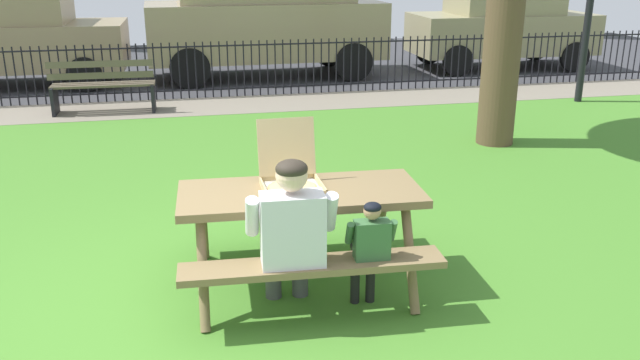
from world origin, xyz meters
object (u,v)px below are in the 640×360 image
parked_car_left (2,33)px  adult_at_table (291,232)px  parked_car_center (265,12)px  picnic_table_foreground (301,212)px  child_at_table (369,246)px  parked_car_right (502,21)px  park_bench_center (103,87)px  pizza_box_open (291,175)px

parked_car_left → adult_at_table: bearing=-68.5°
adult_at_table → parked_car_center: 9.78m
picnic_table_foreground → child_at_table: size_ratio=2.15×
adult_at_table → parked_car_right: bearing=56.7°
parked_car_right → parked_car_left: bearing=180.0°
picnic_table_foreground → park_bench_center: bearing=107.2°
parked_car_center → park_bench_center: bearing=-137.3°
parked_car_left → park_bench_center: bearing=-54.1°
picnic_table_foreground → parked_car_right: bearing=56.0°
picnic_table_foreground → pizza_box_open: pizza_box_open is taller
parked_car_left → parked_car_right: (10.19, -0.00, 0.01)m
child_at_table → parked_car_center: 9.79m
pizza_box_open → parked_car_center: (1.06, 9.11, 0.44)m
picnic_table_foreground → pizza_box_open: size_ratio=3.72×
parked_car_center → parked_car_right: size_ratio=1.21×
adult_at_table → child_at_table: adult_at_table is taller
adult_at_table → picnic_table_foreground: bearing=72.2°
picnic_table_foreground → parked_car_right: parked_car_right is taller
picnic_table_foreground → parked_car_center: 9.27m
adult_at_table → parked_car_right: size_ratio=0.30×
pizza_box_open → parked_car_right: size_ratio=0.13×
picnic_table_foreground → adult_at_table: size_ratio=1.57×
child_at_table → parked_car_right: bearing=59.1°
child_at_table → parked_car_right: 11.36m
pizza_box_open → park_bench_center: (-1.93, 6.35, -0.45)m
adult_at_table → parked_car_left: bearing=111.5°
parked_car_center → parked_car_right: bearing=-0.0°
adult_at_table → parked_car_left: parked_car_left is taller
pizza_box_open → parked_car_center: parked_car_center is taller
child_at_table → parked_car_right: (5.83, 9.74, 0.49)m
adult_at_table → child_at_table: 0.56m
child_at_table → parked_car_center: bearing=86.3°
adult_at_table → parked_car_center: parked_car_center is taller
picnic_table_foreground → adult_at_table: adult_at_table is taller
parked_car_center → child_at_table: bearing=-93.7°
child_at_table → parked_car_center: parked_car_center is taller
park_bench_center → picnic_table_foreground: bearing=-72.8°
parked_car_left → parked_car_center: (4.98, -0.00, 0.30)m
child_at_table → park_bench_center: bearing=108.7°
pizza_box_open → adult_at_table: pizza_box_open is taller
picnic_table_foreground → pizza_box_open: 0.28m
adult_at_table → parked_car_center: bearing=83.2°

